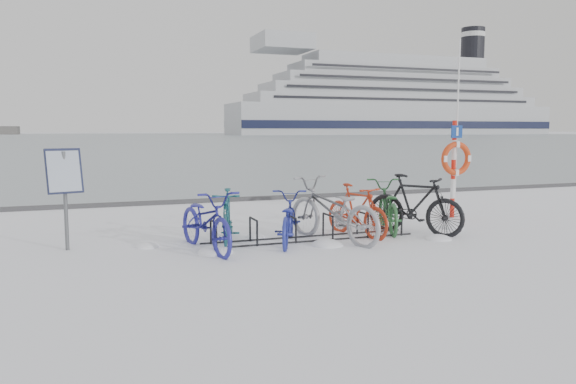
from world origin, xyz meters
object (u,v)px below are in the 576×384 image
object	(u,v)px
bike_rack	(310,230)
cruise_ferry	(393,104)
info_board	(64,177)
lifebuoy_station	(456,159)

from	to	relation	value
bike_rack	cruise_ferry	bearing A→B (deg)	59.09
info_board	lifebuoy_station	size ratio (longest dim) A/B	0.42
lifebuoy_station	cruise_ferry	bearing A→B (deg)	59.83
info_board	bike_rack	bearing A→B (deg)	-23.40
info_board	lifebuoy_station	distance (m)	8.28
lifebuoy_station	info_board	bearing A→B (deg)	-175.03
info_board	cruise_ferry	distance (m)	227.70
lifebuoy_station	bike_rack	bearing A→B (deg)	-162.90
bike_rack	info_board	world-z (taller)	info_board
bike_rack	info_board	size ratio (longest dim) A/B	2.34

